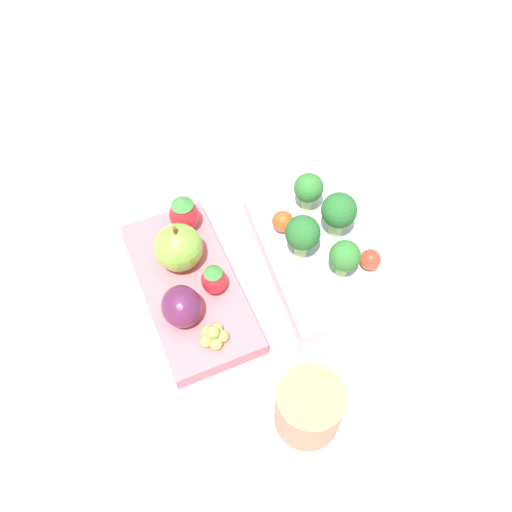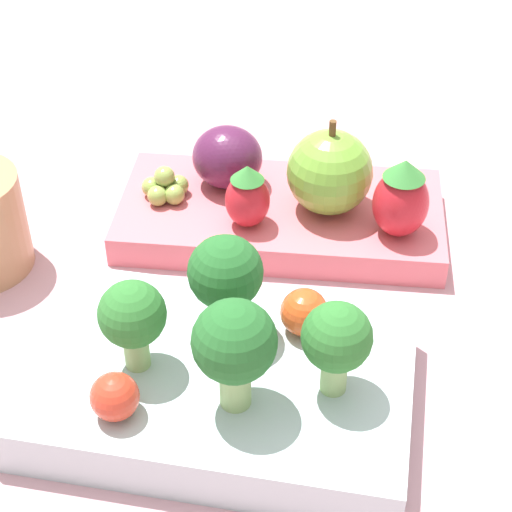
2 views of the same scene
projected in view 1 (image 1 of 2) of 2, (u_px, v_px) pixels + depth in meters
name	position (u px, v px, depth m)	size (l,w,h in m)	color
ground_plane	(253.00, 280.00, 0.65)	(4.00, 4.00, 0.00)	#C6939E
bento_box_savoury	(320.00, 251.00, 0.65)	(0.20, 0.12, 0.03)	silver
bento_box_fruit	(190.00, 287.00, 0.63)	(0.21, 0.12, 0.02)	#DB6670
broccoli_floret_0	(309.00, 189.00, 0.64)	(0.03, 0.03, 0.05)	#93B770
broccoli_floret_1	(345.00, 257.00, 0.59)	(0.03, 0.03, 0.05)	#93B770
broccoli_floret_2	(301.00, 231.00, 0.60)	(0.04, 0.04, 0.06)	#93B770
broccoli_floret_3	(339.00, 212.00, 0.62)	(0.04, 0.04, 0.06)	#93B770
cherry_tomato_0	(370.00, 260.00, 0.61)	(0.02, 0.02, 0.02)	red
cherry_tomato_1	(283.00, 221.00, 0.64)	(0.02, 0.02, 0.02)	#DB4C1E
apple	(178.00, 247.00, 0.61)	(0.05, 0.05, 0.06)	#70A838
strawberry_0	(184.00, 213.00, 0.64)	(0.03, 0.03, 0.05)	red
strawberry_1	(214.00, 279.00, 0.60)	(0.03, 0.03, 0.04)	red
plum	(182.00, 306.00, 0.58)	(0.05, 0.04, 0.04)	#511E42
grape_cluster	(213.00, 336.00, 0.58)	(0.03, 0.03, 0.02)	#8EA84C
drinking_cup	(310.00, 408.00, 0.53)	(0.06, 0.06, 0.06)	tan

